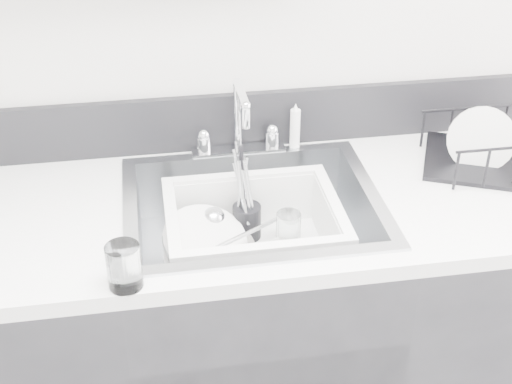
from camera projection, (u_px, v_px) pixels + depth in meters
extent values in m
cube|color=silver|center=(234.00, 15.00, 1.83)|extent=(3.50, 0.02, 2.60)
cube|color=#232326|center=(253.00, 343.00, 2.03)|extent=(3.20, 0.62, 0.88)
cube|color=white|center=(253.00, 209.00, 1.79)|extent=(3.20, 0.62, 0.04)
cube|color=black|center=(236.00, 121.00, 1.98)|extent=(3.20, 0.02, 0.16)
cube|color=silver|center=(238.00, 151.00, 1.98)|extent=(0.26, 0.06, 0.02)
cylinder|color=silver|center=(204.00, 145.00, 1.96)|extent=(0.04, 0.04, 0.05)
cylinder|color=silver|center=(272.00, 139.00, 1.98)|extent=(0.04, 0.04, 0.05)
cylinder|color=silver|center=(238.00, 118.00, 1.93)|extent=(0.02, 0.02, 0.20)
cylinder|color=silver|center=(241.00, 93.00, 1.81)|extent=(0.02, 0.15, 0.02)
cylinder|color=white|center=(295.00, 126.00, 1.97)|extent=(0.03, 0.03, 0.14)
cylinder|color=white|center=(210.00, 255.00, 1.83)|extent=(0.24, 0.24, 0.01)
cylinder|color=white|center=(211.00, 249.00, 1.83)|extent=(0.23, 0.23, 0.01)
cylinder|color=white|center=(205.00, 240.00, 1.80)|extent=(0.26, 0.26, 0.09)
cylinder|color=black|center=(247.00, 221.00, 1.89)|extent=(0.08, 0.08, 0.09)
cylinder|color=silver|center=(242.00, 193.00, 1.85)|extent=(0.01, 0.05, 0.19)
cylinder|color=silver|center=(252.00, 199.00, 1.84)|extent=(0.02, 0.04, 0.17)
cylinder|color=black|center=(242.00, 187.00, 1.84)|extent=(0.01, 0.05, 0.21)
cylinder|color=white|center=(288.00, 229.00, 1.86)|extent=(0.09, 0.09, 0.09)
cylinder|color=white|center=(124.00, 266.00, 1.47)|extent=(0.08, 0.08, 0.10)
imported|color=white|center=(288.00, 253.00, 1.82)|extent=(0.11, 0.11, 0.03)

